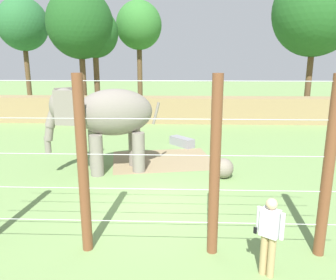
{
  "coord_description": "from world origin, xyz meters",
  "views": [
    {
      "loc": [
        0.76,
        -9.29,
        4.25
      ],
      "look_at": [
        0.31,
        2.42,
        1.4
      ],
      "focal_mm": 35.07,
      "sensor_mm": 36.0,
      "label": 1
    }
  ],
  "objects": [
    {
      "name": "feed_trough",
      "position": [
        0.85,
        6.93,
        0.22
      ],
      "size": [
        1.3,
        1.38,
        0.44
      ],
      "color": "gray",
      "rests_on": "ground"
    },
    {
      "name": "embankment_wall",
      "position": [
        0.0,
        13.62,
        0.88
      ],
      "size": [
        36.0,
        1.8,
        1.76
      ],
      "primitive_type": "cube",
      "color": "#997F56",
      "rests_on": "ground"
    },
    {
      "name": "dirt_patch",
      "position": [
        -0.01,
        4.46,
        0.0
      ],
      "size": [
        4.83,
        4.08,
        0.01
      ],
      "primitive_type": "cube",
      "rotation": [
        0.0,
        0.0,
        0.19
      ],
      "color": "#937F5B",
      "rests_on": "ground"
    },
    {
      "name": "ground_plane",
      "position": [
        0.0,
        0.0,
        0.0
      ],
      "size": [
        120.0,
        120.0,
        0.0
      ],
      "primitive_type": "plane",
      "color": "#759956"
    },
    {
      "name": "elephant",
      "position": [
        -2.07,
        2.96,
        2.17
      ],
      "size": [
        4.26,
        2.51,
        3.28
      ],
      "color": "gray",
      "rests_on": "ground"
    },
    {
      "name": "zookeeper",
      "position": [
        2.53,
        -3.38,
        0.93
      ],
      "size": [
        0.54,
        0.41,
        1.67
      ],
      "color": "tan",
      "rests_on": "ground"
    },
    {
      "name": "tree_behind_wall",
      "position": [
        10.42,
        16.21,
        7.67
      ],
      "size": [
        6.1,
        6.1,
        10.89
      ],
      "color": "brown",
      "rests_on": "ground"
    },
    {
      "name": "enrichment_ball",
      "position": [
        2.37,
        2.31,
        0.37
      ],
      "size": [
        0.75,
        0.75,
        0.75
      ],
      "primitive_type": "sphere",
      "color": "gray",
      "rests_on": "ground"
    },
    {
      "name": "tree_far_right",
      "position": [
        -6.75,
        16.09,
        6.87
      ],
      "size": [
        4.9,
        4.9,
        9.47
      ],
      "color": "brown",
      "rests_on": "ground"
    },
    {
      "name": "tree_right_of_centre",
      "position": [
        -13.57,
        21.44,
        7.4
      ],
      "size": [
        4.49,
        4.49,
        9.81
      ],
      "color": "brown",
      "rests_on": "ground"
    },
    {
      "name": "tree_left_of_centre",
      "position": [
        -2.86,
        20.14,
        7.1
      ],
      "size": [
        3.89,
        3.89,
        9.22
      ],
      "color": "brown",
      "rests_on": "ground"
    },
    {
      "name": "cable_fence",
      "position": [
        0.04,
        -2.58,
        2.01
      ],
      "size": [
        8.8,
        0.23,
        4.0
      ],
      "color": "brown",
      "rests_on": "ground"
    },
    {
      "name": "tree_far_left",
      "position": [
        -5.89,
        16.81,
        6.26
      ],
      "size": [
        3.62,
        3.62,
        8.23
      ],
      "color": "brown",
      "rests_on": "ground"
    }
  ]
}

